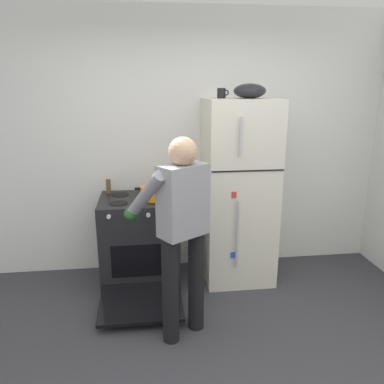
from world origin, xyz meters
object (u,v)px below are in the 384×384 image
red_pot (155,192)px  person_cook (180,221)px  coffee_mug (222,93)px  mixing_bowl (250,91)px  stove_range (140,242)px  pepper_mill (108,186)px  refrigerator (238,192)px

red_pot → person_cook: bearing=-78.9°
coffee_mug → mixing_bowl: bearing=-11.0°
person_cook → red_pot: (-0.17, 0.85, -0.01)m
stove_range → coffee_mug: (0.82, 0.07, 1.44)m
stove_range → red_pot: red_pot is taller
person_cook → mixing_bowl: bearing=50.2°
stove_range → red_pot: size_ratio=3.18×
pepper_mill → mixing_bowl: (1.37, -0.20, 0.93)m
red_pot → mixing_bowl: size_ratio=1.25×
refrigerator → person_cook: (-0.67, -0.90, 0.04)m
red_pot → mixing_bowl: mixing_bowl is taller
person_cook → red_pot: bearing=101.1°
red_pot → pepper_mill: pepper_mill is taller
refrigerator → coffee_mug: size_ratio=16.32×
refrigerator → pepper_mill: (-1.29, 0.20, 0.05)m
stove_range → red_pot: 0.54m
mixing_bowl → refrigerator: bearing=-179.8°
refrigerator → mixing_bowl: size_ratio=6.01×
mixing_bowl → person_cook: bearing=-129.8°
coffee_mug → pepper_mill: (-1.12, 0.15, -0.91)m
person_cook → mixing_bowl: (0.75, 0.90, 0.94)m
refrigerator → stove_range: 1.10m
stove_range → person_cook: (0.33, -0.88, 0.52)m
person_cook → coffee_mug: (0.49, 0.95, 0.92)m
stove_range → coffee_mug: coffee_mug is taller
pepper_mill → mixing_bowl: 1.67m
stove_range → person_cook: size_ratio=0.75×
person_cook → coffee_mug: bearing=62.6°
red_pot → pepper_mill: (-0.46, 0.25, 0.01)m
person_cook → pepper_mill: (-0.63, 1.10, 0.00)m
stove_range → person_cook: person_cook is taller
coffee_mug → pepper_mill: 1.45m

